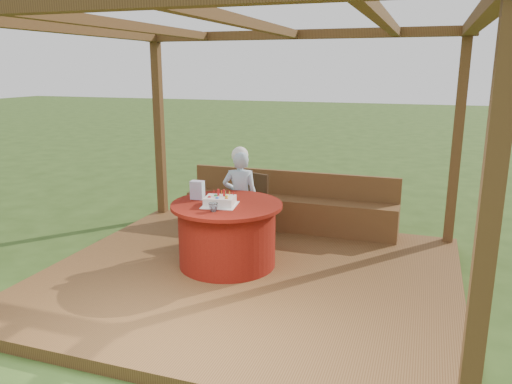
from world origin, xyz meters
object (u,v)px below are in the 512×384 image
Objects in this scene: table at (227,234)px; chair at (250,203)px; elderly_woman at (240,196)px; gift_bag at (197,190)px; birthday_cake at (220,201)px; bench at (290,210)px; drinking_glass at (213,207)px.

table is 1.47× the size of chair.
table is 0.77m from elderly_woman.
gift_bag is at bearing -108.80° from chair.
chair is 1.06m from gift_bag.
birthday_cake is at bearing -88.09° from chair.
gift_bag reaches higher than table.
elderly_woman is 0.73m from gift_bag.
table is at bearing -101.94° from bench.
birthday_cake is (-0.37, -1.64, 0.52)m from bench.
chair is at bearing -127.11° from bench.
elderly_woman is at bearing 98.40° from table.
table is 5.87× the size of gift_bag.
birthday_cake is 0.25m from drinking_glass.
elderly_woman is 12.70× the size of drinking_glass.
bench is 1.01m from elderly_woman.
elderly_woman is (-0.10, 0.71, 0.27)m from table.
elderly_woman reaches higher than birthday_cake.
birthday_cake is at bearing -111.67° from table.
chair is 1.15m from birthday_cake.
gift_bag is at bearing 132.65° from drinking_glass.
bench is 29.86× the size of drinking_glass.
bench reaches higher than table.
gift_bag is (-0.36, 0.17, 0.06)m from birthday_cake.
bench is 13.88× the size of gift_bag.
birthday_cake is (0.07, -0.81, 0.14)m from elderly_woman.
chair is 8.60× the size of drinking_glass.
gift_bag is (-0.32, -0.94, 0.37)m from chair.
gift_bag reaches higher than chair.
table is at bearing -13.01° from gift_bag.
table is 12.62× the size of drinking_glass.
table is (-0.33, -1.54, 0.11)m from bench.
birthday_cake is (-0.04, -0.10, 0.41)m from table.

